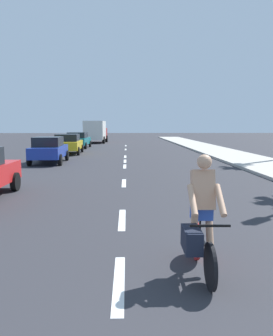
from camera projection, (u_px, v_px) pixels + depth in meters
The scene contains 15 objects.
ground_plane at pixel (125, 163), 19.67m from camera, with size 160.00×160.00×0.00m, color #2D2D33.
sidewalk_strip at pixel (243, 158), 21.87m from camera, with size 3.60×80.00×0.14m, color #B2ADA3.
lane_stripe_1 at pixel (119, 282), 4.74m from camera, with size 0.16×1.80×0.01m, color white.
lane_stripe_2 at pixel (122, 219), 7.92m from camera, with size 0.16×1.80×0.01m, color white.
lane_stripe_3 at pixel (124, 183), 12.90m from camera, with size 0.16×1.80×0.01m, color white.
lane_stripe_4 at pixel (125, 166), 18.15m from camera, with size 0.16×1.80×0.01m, color white.
lane_stripe_5 at pixel (125, 161), 20.83m from camera, with size 0.16×1.80×0.01m, color white.
lane_stripe_6 at pixel (125, 157), 23.87m from camera, with size 0.16×1.80×0.01m, color white.
lane_stripe_7 at pixel (126, 149), 30.98m from camera, with size 0.16×1.80×0.01m, color white.
lane_stripe_8 at pixel (126, 146), 36.60m from camera, with size 0.16×1.80×0.01m, color white.
cyclist at pixel (200, 221), 4.92m from camera, with size 0.62×1.71×1.82m.
parked_car_blue at pixel (49, 149), 19.73m from camera, with size 2.01×4.11×1.57m.
parked_car_yellow at pixel (68, 143), 26.18m from camera, with size 2.21×4.56×1.57m.
parked_car_teal at pixel (78, 140), 32.93m from camera, with size 2.20×4.63×1.57m.
delivery_truck at pixel (96, 131), 42.61m from camera, with size 2.82×6.31×2.80m.
Camera 1 is at (0.12, 0.44, 2.24)m, focal length 35.27 mm.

